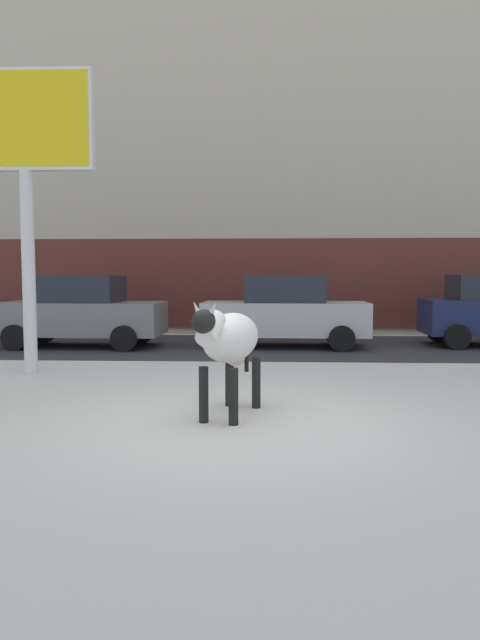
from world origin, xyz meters
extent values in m
plane|color=silver|center=(0.00, 0.00, 0.00)|extent=(120.00, 120.00, 0.00)
cube|color=#333338|center=(0.00, 7.93, 0.00)|extent=(60.00, 5.60, 0.01)
cube|color=#BCB29E|center=(0.00, 14.15, 6.50)|extent=(44.00, 6.00, 13.00)
cube|color=#5B2823|center=(0.00, 11.10, 1.60)|extent=(43.12, 0.10, 2.80)
ellipsoid|color=silver|center=(-0.03, 0.35, 1.02)|extent=(0.95, 1.51, 0.64)
ellipsoid|color=black|center=(-0.17, 0.49, 1.07)|extent=(0.42, 0.61, 0.40)
cylinder|color=black|center=(0.03, -0.17, 0.35)|extent=(0.12, 0.12, 0.70)
cylinder|color=black|center=(-0.35, -0.07, 0.35)|extent=(0.12, 0.12, 0.70)
cylinder|color=black|center=(0.28, 0.77, 0.35)|extent=(0.12, 0.12, 0.70)
cylinder|color=black|center=(-0.09, 0.87, 0.35)|extent=(0.12, 0.12, 0.70)
cylinder|color=silver|center=(-0.23, -0.37, 1.20)|extent=(0.38, 0.53, 0.44)
ellipsoid|color=black|center=(-0.29, -0.59, 1.30)|extent=(0.35, 0.49, 0.28)
cone|color=beige|center=(-0.17, -0.58, 1.46)|extent=(0.13, 0.09, 0.15)
cone|color=beige|center=(-0.39, -0.52, 1.46)|extent=(0.13, 0.09, 0.15)
cylinder|color=black|center=(0.14, 0.99, 0.77)|extent=(0.06, 0.06, 0.60)
ellipsoid|color=beige|center=(0.01, 0.52, 0.72)|extent=(0.31, 0.33, 0.20)
cylinder|color=silver|center=(-3.99, 3.44, 1.90)|extent=(0.24, 0.24, 3.80)
cube|color=silver|center=(-3.99, 3.44, 4.65)|extent=(2.52, 0.24, 1.82)
cube|color=yellow|center=(-3.99, 3.41, 4.65)|extent=(2.40, 0.20, 1.70)
cube|color=slate|center=(-4.38, 7.58, 0.74)|extent=(4.24, 1.86, 0.84)
cube|color=#1E232D|center=(-4.38, 7.58, 1.50)|extent=(2.04, 1.60, 0.68)
cylinder|color=black|center=(-2.99, 8.43, 0.32)|extent=(0.65, 0.24, 0.64)
cylinder|color=black|center=(-3.04, 6.67, 0.32)|extent=(0.65, 0.24, 0.64)
cylinder|color=black|center=(-5.72, 8.50, 0.32)|extent=(0.65, 0.24, 0.64)
cylinder|color=black|center=(-5.76, 6.74, 0.32)|extent=(0.65, 0.24, 0.64)
cube|color=#B7BABF|center=(0.88, 7.81, 0.74)|extent=(4.24, 1.86, 0.84)
cube|color=#1E232D|center=(0.88, 7.81, 1.50)|extent=(2.04, 1.60, 0.68)
cylinder|color=black|center=(2.26, 8.66, 0.32)|extent=(0.65, 0.24, 0.64)
cylinder|color=black|center=(2.22, 6.90, 0.32)|extent=(0.65, 0.24, 0.64)
cylinder|color=black|center=(-0.46, 8.73, 0.32)|extent=(0.65, 0.24, 0.64)
cylinder|color=black|center=(-0.51, 6.97, 0.32)|extent=(0.65, 0.24, 0.64)
cylinder|color=black|center=(5.18, 9.14, 0.32)|extent=(0.65, 0.24, 0.64)
cylinder|color=black|center=(5.14, 7.44, 0.32)|extent=(0.65, 0.24, 0.64)
cylinder|color=#282833|center=(-3.93, 11.18, 0.44)|extent=(0.24, 0.24, 0.88)
cube|color=#2D4C93|center=(-3.93, 11.18, 1.20)|extent=(0.36, 0.22, 0.64)
sphere|color=#9E7051|center=(-3.93, 11.18, 1.63)|extent=(0.20, 0.20, 0.20)
camera|label=1|loc=(0.44, -7.15, 1.81)|focal=32.66mm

